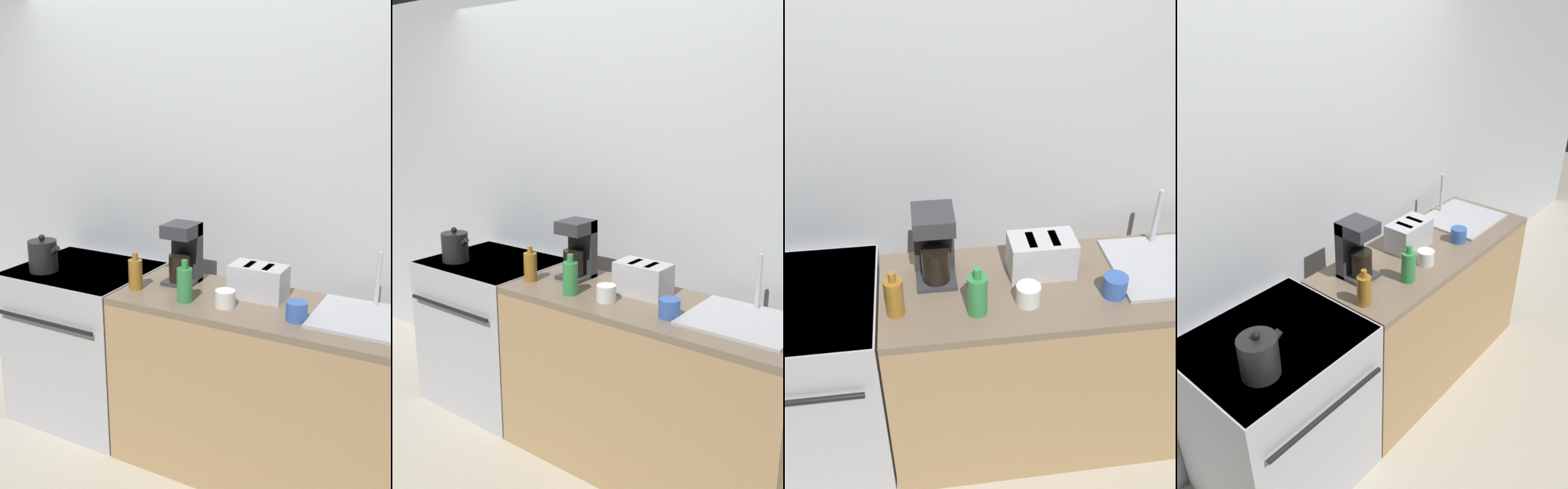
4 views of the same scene
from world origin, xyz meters
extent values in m
plane|color=beige|center=(0.00, 0.00, 0.00)|extent=(12.00, 12.00, 0.00)
cube|color=silver|center=(0.00, 0.72, 1.30)|extent=(8.00, 0.05, 2.60)
cube|color=#B7B7BC|center=(-0.62, 0.33, 0.47)|extent=(0.78, 0.67, 0.93)
cube|color=black|center=(-0.62, 0.33, 0.92)|extent=(0.76, 0.65, 0.02)
cylinder|color=black|center=(-0.80, 0.19, 0.93)|extent=(0.21, 0.21, 0.01)
cylinder|color=black|center=(-0.45, 0.19, 0.93)|extent=(0.21, 0.21, 0.01)
cylinder|color=black|center=(-0.80, 0.47, 0.93)|extent=(0.21, 0.21, 0.01)
cylinder|color=black|center=(-0.45, 0.47, 0.93)|extent=(0.21, 0.21, 0.01)
cylinder|color=black|center=(-0.62, -0.03, 0.73)|extent=(0.66, 0.02, 0.02)
cube|color=tan|center=(0.55, 0.29, 0.45)|extent=(1.55, 0.58, 0.90)
cube|color=#7A6651|center=(0.55, 0.29, 0.92)|extent=(1.55, 0.58, 0.04)
cylinder|color=black|center=(-0.79, 0.19, 1.02)|extent=(0.16, 0.16, 0.18)
sphere|color=black|center=(-0.79, 0.19, 1.13)|extent=(0.04, 0.04, 0.04)
cylinder|color=black|center=(-0.71, 0.19, 1.06)|extent=(0.09, 0.03, 0.08)
cube|color=#BCBCC1|center=(0.46, 0.37, 1.02)|extent=(0.28, 0.16, 0.17)
cube|color=black|center=(0.41, 0.37, 1.10)|extent=(0.03, 0.11, 0.01)
cube|color=black|center=(0.51, 0.37, 1.10)|extent=(0.03, 0.11, 0.01)
cube|color=#333338|center=(0.02, 0.38, 0.94)|extent=(0.17, 0.18, 0.02)
cube|color=#333338|center=(0.02, 0.44, 1.10)|extent=(0.17, 0.06, 0.33)
cube|color=#333338|center=(0.02, 0.38, 1.23)|extent=(0.17, 0.18, 0.07)
cylinder|color=black|center=(0.02, 0.36, 1.03)|extent=(0.12, 0.12, 0.15)
cube|color=#B7B7BC|center=(1.01, 0.33, 0.94)|extent=(0.49, 0.43, 0.01)
cylinder|color=silver|center=(1.01, 0.50, 1.07)|extent=(0.02, 0.02, 0.28)
cylinder|color=#9E6B23|center=(-0.15, 0.19, 1.01)|extent=(0.07, 0.07, 0.16)
cylinder|color=#9E6B23|center=(-0.15, 0.19, 1.11)|extent=(0.03, 0.03, 0.04)
cylinder|color=#338C47|center=(0.16, 0.15, 1.02)|extent=(0.08, 0.08, 0.17)
cylinder|color=#338C47|center=(0.16, 0.15, 1.13)|extent=(0.03, 0.03, 0.04)
cylinder|color=white|center=(0.37, 0.18, 0.98)|extent=(0.10, 0.10, 0.08)
cylinder|color=#3860B2|center=(0.72, 0.18, 0.98)|extent=(0.10, 0.10, 0.09)
camera|label=1|loc=(1.39, -2.05, 1.93)|focal=40.00mm
camera|label=2|loc=(1.84, -1.90, 1.89)|focal=40.00mm
camera|label=3|loc=(-0.04, -1.42, 2.37)|focal=40.00mm
camera|label=4|loc=(-1.61, -1.11, 2.33)|focal=35.00mm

